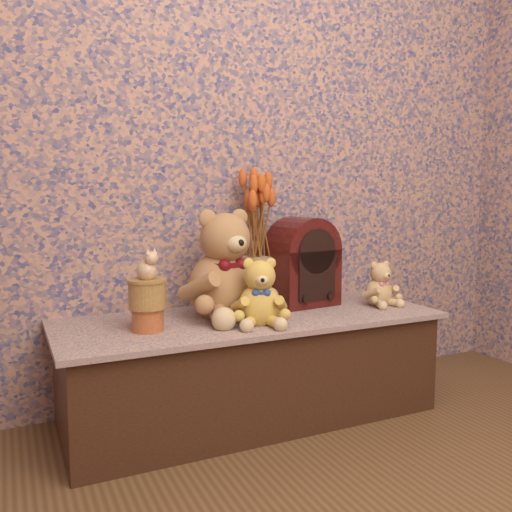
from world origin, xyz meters
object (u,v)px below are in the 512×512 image
at_px(cat_figurine, 146,264).
at_px(teddy_large, 223,259).
at_px(ceramic_vase, 257,281).
at_px(cathedral_radio, 302,261).
at_px(teddy_small, 379,281).
at_px(biscuit_tin_lower, 148,320).
at_px(teddy_medium, 259,289).

bearing_deg(cat_figurine, teddy_large, -6.68).
distance_m(teddy_large, ceramic_vase, 0.26).
xyz_separation_m(ceramic_vase, cat_figurine, (-0.52, -0.21, 0.13)).
xyz_separation_m(teddy_large, ceramic_vase, (0.20, 0.11, -0.12)).
height_order(cathedral_radio, ceramic_vase, cathedral_radio).
bearing_deg(teddy_small, teddy_large, 171.10).
xyz_separation_m(teddy_large, teddy_small, (0.68, -0.09, -0.12)).
bearing_deg(cat_figurine, ceramic_vase, -2.17).
xyz_separation_m(cathedral_radio, biscuit_tin_lower, (-0.71, -0.16, -0.15)).
bearing_deg(biscuit_tin_lower, ceramic_vase, 22.29).
distance_m(teddy_large, cathedral_radio, 0.39).
distance_m(teddy_small, ceramic_vase, 0.52).
distance_m(ceramic_vase, biscuit_tin_lower, 0.56).
bearing_deg(teddy_medium, cat_figurine, -172.85).
distance_m(teddy_medium, teddy_small, 0.61).
relative_size(teddy_large, biscuit_tin_lower, 4.05).
relative_size(teddy_medium, biscuit_tin_lower, 2.38).
distance_m(teddy_large, biscuit_tin_lower, 0.38).
bearing_deg(teddy_small, ceramic_vase, 156.12).
distance_m(cathedral_radio, biscuit_tin_lower, 0.74).
bearing_deg(ceramic_vase, teddy_large, -151.00).
bearing_deg(cathedral_radio, teddy_small, -32.99).
relative_size(teddy_large, cathedral_radio, 1.19).
xyz_separation_m(teddy_large, biscuit_tin_lower, (-0.32, -0.10, -0.18)).
bearing_deg(teddy_medium, teddy_small, 25.45).
xyz_separation_m(teddy_medium, biscuit_tin_lower, (-0.39, 0.07, -0.09)).
height_order(ceramic_vase, cat_figurine, cat_figurine).
relative_size(teddy_medium, ceramic_vase, 1.24).
relative_size(teddy_medium, cathedral_radio, 0.70).
xyz_separation_m(teddy_medium, teddy_small, (0.61, 0.09, -0.03)).
bearing_deg(teddy_small, biscuit_tin_lower, 179.32).
relative_size(cathedral_radio, cat_figurine, 3.35).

